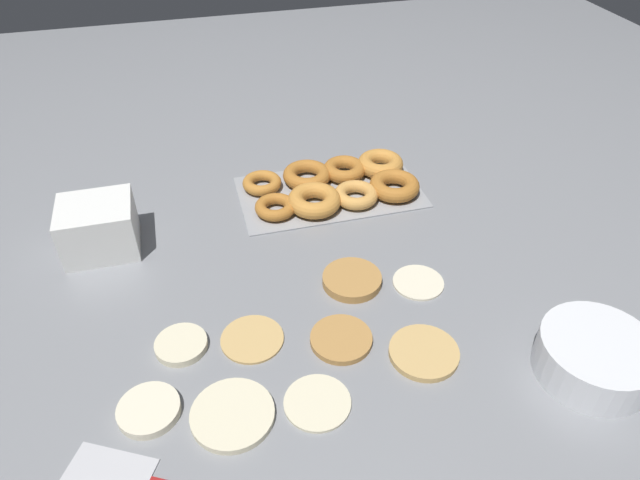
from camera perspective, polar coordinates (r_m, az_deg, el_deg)
The scene contains 14 objects.
ground_plane at distance 0.98m, azimuth -3.13°, elevation -5.08°, with size 3.00×3.00×0.00m, color gray.
pancake_0 at distance 0.85m, azimuth -16.74°, elevation -15.96°, with size 0.09×0.09×0.01m, color beige.
pancake_1 at distance 0.90m, azimuth -6.80°, elevation -9.70°, with size 0.10×0.10×0.01m, color tan.
pancake_2 at distance 0.82m, azimuth -0.26°, elevation -15.85°, with size 0.09×0.09×0.01m, color beige.
pancake_3 at distance 0.98m, azimuth 3.21°, elevation -3.99°, with size 0.10×0.10×0.02m, color #B27F42.
pancake_4 at distance 0.89m, azimuth 10.35°, elevation -11.01°, with size 0.11×0.11×0.01m, color tan.
pancake_5 at distance 1.00m, azimuth 9.81°, elevation -4.11°, with size 0.09×0.09×0.01m, color beige.
pancake_6 at distance 0.82m, azimuth -8.74°, elevation -16.87°, with size 0.12×0.12×0.01m, color beige.
pancake_7 at distance 0.91m, azimuth -13.71°, elevation -10.13°, with size 0.08×0.08×0.01m, color beige.
pancake_8 at distance 0.89m, azimuth 2.13°, elevation -9.87°, with size 0.10×0.10×0.01m, color #B27F42.
donut_tray at distance 1.20m, azimuth 1.65°, elevation 5.53°, with size 0.38×0.21×0.04m.
batter_bowl at distance 0.93m, azimuth 25.77°, elevation -10.47°, with size 0.17×0.17×0.06m.
container_stack at distance 1.11m, azimuth -21.26°, elevation 1.19°, with size 0.13×0.12×0.10m.
spatula at distance 0.80m, azimuth -18.60°, elevation -21.49°, with size 0.23×0.15×0.01m.
Camera 1 is at (0.13, 0.69, 0.68)m, focal length 32.00 mm.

